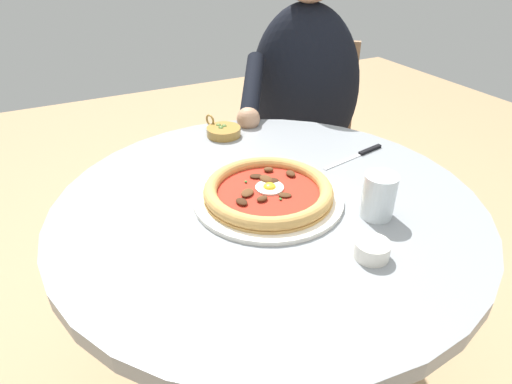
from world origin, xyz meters
name	(u,v)px	position (x,y,z in m)	size (l,w,h in m)	color
dining_table	(267,250)	(0.00, 0.00, 0.57)	(0.93, 0.93, 0.71)	gray
pizza_on_plate	(268,193)	(0.00, 0.00, 0.73)	(0.33, 0.33, 0.04)	white
water_glass	(378,198)	(-0.15, -0.17, 0.75)	(0.07, 0.07, 0.09)	silver
steak_knife	(362,153)	(0.08, -0.32, 0.72)	(0.05, 0.21, 0.01)	silver
ramekin_capers	(372,249)	(-0.25, -0.08, 0.73)	(0.06, 0.06, 0.03)	white
olive_pan	(223,131)	(0.36, -0.05, 0.73)	(0.12, 0.10, 0.05)	olive
diner_person	(300,142)	(0.55, -0.44, 0.53)	(0.43, 0.55, 1.19)	#282833
cafe_chair_diner	(305,129)	(0.66, -0.52, 0.52)	(0.57, 0.57, 0.85)	#957050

